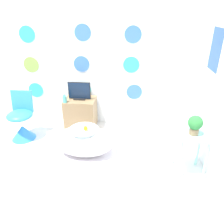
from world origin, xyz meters
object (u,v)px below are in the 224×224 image
chair (22,124)px  tv (79,92)px  vase (65,99)px  potted_plant_left (195,124)px  bathtub (85,141)px

chair → tv: (0.90, 0.48, 0.42)m
vase → potted_plant_left: potted_plant_left is taller
chair → potted_plant_left: potted_plant_left is taller
chair → potted_plant_left: (2.59, -0.61, 0.46)m
tv → vase: size_ratio=2.85×
bathtub → chair: size_ratio=1.08×
chair → tv: bearing=28.1°
bathtub → tv: size_ratio=2.20×
chair → vase: 0.82m
bathtub → potted_plant_left: size_ratio=3.45×
bathtub → potted_plant_left: 1.57m
chair → vase: size_ratio=5.81×
tv → vase: bearing=-142.8°
chair → potted_plant_left: 2.71m
bathtub → chair: 1.19m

